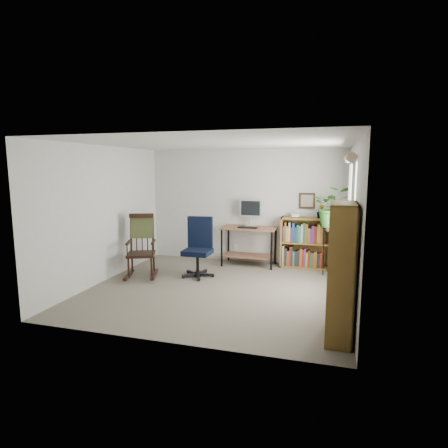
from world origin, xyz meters
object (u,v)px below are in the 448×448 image
(rocking_chair, at_px, (141,246))
(low_bookshelf, at_px, (305,243))
(tall_bookshelf, at_px, (341,272))
(office_chair, at_px, (197,247))
(desk, at_px, (249,246))

(rocking_chair, distance_m, low_bookshelf, 3.24)
(rocking_chair, relative_size, tall_bookshelf, 0.73)
(office_chair, height_order, tall_bookshelf, tall_bookshelf)
(desk, distance_m, office_chair, 1.32)
(low_bookshelf, bearing_deg, desk, -173.97)
(tall_bookshelf, bearing_deg, office_chair, 142.37)
(office_chair, bearing_deg, rocking_chair, -169.36)
(low_bookshelf, bearing_deg, office_chair, -147.06)
(tall_bookshelf, bearing_deg, desk, 120.27)
(desk, height_order, office_chair, office_chair)
(desk, height_order, low_bookshelf, low_bookshelf)
(low_bookshelf, xyz_separation_m, tall_bookshelf, (0.62, -3.13, 0.30))
(low_bookshelf, height_order, tall_bookshelf, tall_bookshelf)
(rocking_chair, bearing_deg, tall_bookshelf, -46.32)
(desk, distance_m, tall_bookshelf, 3.51)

